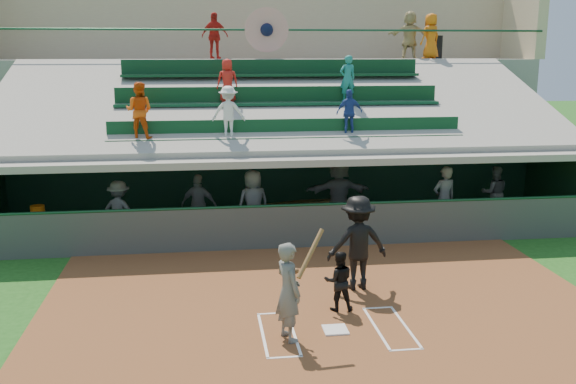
{
  "coord_description": "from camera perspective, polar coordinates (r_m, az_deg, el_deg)",
  "views": [
    {
      "loc": [
        -2.23,
        -10.43,
        4.9
      ],
      "look_at": [
        -0.39,
        3.5,
        1.8
      ],
      "focal_mm": 40.0,
      "sensor_mm": 36.0,
      "label": 1
    }
  ],
  "objects": [
    {
      "name": "ground",
      "position": [
        11.74,
        4.22,
        -12.27
      ],
      "size": [
        100.0,
        100.0,
        0.0
      ],
      "primitive_type": "plane",
      "color": "#1B5016",
      "rests_on": "ground"
    },
    {
      "name": "dirt_slab",
      "position": [
        12.18,
        3.74,
        -11.26
      ],
      "size": [
        11.0,
        9.0,
        0.02
      ],
      "primitive_type": "cube",
      "color": "brown",
      "rests_on": "ground"
    },
    {
      "name": "home_plate",
      "position": [
        11.73,
        4.22,
        -12.11
      ],
      "size": [
        0.43,
        0.43,
        0.03
      ],
      "primitive_type": "cube",
      "color": "white",
      "rests_on": "dirt_slab"
    },
    {
      "name": "batters_box_chalk",
      "position": [
        11.73,
        4.22,
        -12.16
      ],
      "size": [
        2.65,
        1.85,
        0.01
      ],
      "color": "white",
      "rests_on": "dirt_slab"
    },
    {
      "name": "dugout_floor",
      "position": [
        18.0,
        -0.13,
        -3.29
      ],
      "size": [
        16.0,
        3.5,
        0.04
      ],
      "primitive_type": "cube",
      "color": "gray",
      "rests_on": "ground"
    },
    {
      "name": "concourse_slab",
      "position": [
        24.18,
        -2.21,
        6.26
      ],
      "size": [
        20.0,
        3.0,
        4.6
      ],
      "primitive_type": "cube",
      "color": "gray",
      "rests_on": "ground"
    },
    {
      "name": "grandstand",
      "position": [
        21.23,
        -1.48,
        5.3
      ],
      "size": [
        20.4,
        10.4,
        7.8
      ],
      "color": "#454945",
      "rests_on": "ground"
    },
    {
      "name": "batter_at_plate",
      "position": [
        11.06,
        0.07,
        -8.78
      ],
      "size": [
        0.93,
        0.79,
        1.95
      ],
      "color": "#545752",
      "rests_on": "dirt_slab"
    },
    {
      "name": "catcher",
      "position": [
        12.39,
        4.53,
        -7.88
      ],
      "size": [
        0.59,
        0.47,
        1.17
      ],
      "primitive_type": "imported",
      "rotation": [
        0.0,
        0.0,
        3.09
      ],
      "color": "black",
      "rests_on": "dirt_slab"
    },
    {
      "name": "home_umpire",
      "position": [
        13.41,
        6.21,
        -4.5
      ],
      "size": [
        1.34,
        0.85,
        1.98
      ],
      "primitive_type": "imported",
      "rotation": [
        0.0,
        0.0,
        3.23
      ],
      "color": "black",
      "rests_on": "dirt_slab"
    },
    {
      "name": "dugout_bench",
      "position": [
        19.02,
        -1.02,
        -1.71
      ],
      "size": [
        13.51,
        4.63,
        0.42
      ],
      "primitive_type": "cube",
      "rotation": [
        0.0,
        0.0,
        0.31
      ],
      "color": "brown",
      "rests_on": "dugout_floor"
    },
    {
      "name": "white_table",
      "position": [
        17.74,
        -21.21,
        -3.25
      ],
      "size": [
        0.89,
        0.79,
        0.64
      ],
      "primitive_type": "cube",
      "rotation": [
        0.0,
        0.0,
        -0.38
      ],
      "color": "white",
      "rests_on": "dugout_floor"
    },
    {
      "name": "water_cooler",
      "position": [
        17.59,
        -21.35,
        -1.7
      ],
      "size": [
        0.36,
        0.36,
        0.36
      ],
      "primitive_type": "cylinder",
      "color": "orange",
      "rests_on": "white_table"
    },
    {
      "name": "dugout_player_a",
      "position": [
        17.17,
        -14.76,
        -1.65
      ],
      "size": [
        1.17,
        0.89,
        1.6
      ],
      "primitive_type": "imported",
      "rotation": [
        0.0,
        0.0,
        2.82
      ],
      "color": "#535551",
      "rests_on": "dugout_floor"
    },
    {
      "name": "dugout_player_b",
      "position": [
        17.27,
        -7.92,
        -1.16
      ],
      "size": [
        1.06,
        0.7,
        1.67
      ],
      "primitive_type": "imported",
      "rotation": [
        0.0,
        0.0,
        2.81
      ],
      "color": "#5B5D58",
      "rests_on": "dugout_floor"
    },
    {
      "name": "dugout_player_c",
      "position": [
        17.1,
        -3.11,
        -0.99
      ],
      "size": [
        1.0,
        0.8,
        1.79
      ],
      "primitive_type": "imported",
      "rotation": [
        0.0,
        0.0,
        3.44
      ],
      "color": "#60625C",
      "rests_on": "dugout_floor"
    },
    {
      "name": "dugout_player_d",
      "position": [
        17.95,
        4.52,
        -0.1
      ],
      "size": [
        1.81,
        0.59,
        1.95
      ],
      "primitive_type": "imported",
      "rotation": [
        0.0,
        0.0,
        3.13
      ],
      "color": "#565954",
      "rests_on": "dugout_floor"
    },
    {
      "name": "dugout_player_e",
      "position": [
        17.92,
        13.7,
        -0.64
      ],
      "size": [
        0.74,
        0.56,
        1.83
      ],
      "primitive_type": "imported",
      "rotation": [
        0.0,
        0.0,
        3.34
      ],
      "color": "#595B56",
      "rests_on": "dugout_floor"
    },
    {
      "name": "dugout_player_f",
      "position": [
        19.76,
        17.86,
        -0.06
      ],
      "size": [
        0.88,
        0.75,
        1.58
      ],
      "primitive_type": "imported",
      "rotation": [
        0.0,
        0.0,
        2.92
      ],
      "color": "#595B56",
      "rests_on": "dugout_floor"
    },
    {
      "name": "trash_bin",
      "position": [
        25.14,
        12.9,
        12.43
      ],
      "size": [
        0.57,
        0.57,
        0.85
      ],
      "primitive_type": "cylinder",
      "color": "black",
      "rests_on": "concourse_slab"
    },
    {
      "name": "concourse_staff_a",
      "position": [
        22.92,
        -6.52,
        13.61
      ],
      "size": [
        1.01,
        0.66,
        1.6
      ],
      "primitive_type": "imported",
      "rotation": [
        0.0,
        0.0,
        2.82
      ],
      "color": "red",
      "rests_on": "concourse_slab"
    },
    {
      "name": "concourse_staff_b",
      "position": [
        24.07,
        12.56,
        13.35
      ],
      "size": [
        0.92,
        0.79,
        1.6
      ],
      "primitive_type": "imported",
      "rotation": [
        0.0,
        0.0,
        3.57
      ],
      "color": "#D5650C",
      "rests_on": "concourse_slab"
    },
    {
      "name": "concourse_staff_c",
      "position": [
        24.41,
        10.77,
        13.54
      ],
      "size": [
        1.67,
        0.97,
        1.71
      ],
      "primitive_type": "imported",
      "rotation": [
        0.0,
        0.0,
        2.83
      ],
      "color": "tan",
      "rests_on": "concourse_slab"
    }
  ]
}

